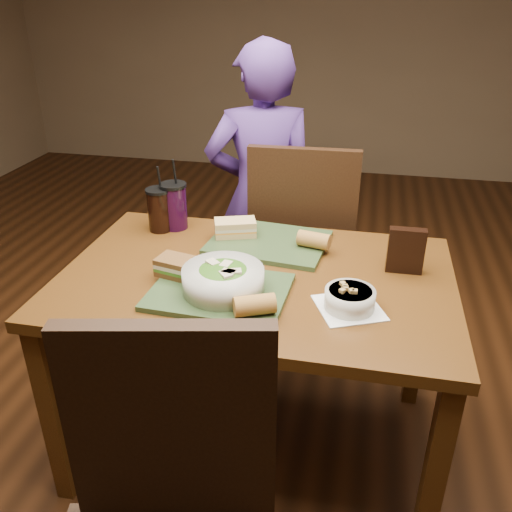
# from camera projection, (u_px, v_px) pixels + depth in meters

# --- Properties ---
(ground) EXTENTS (6.00, 6.00, 0.00)m
(ground) POSITION_uv_depth(u_px,v_px,m) (256.00, 440.00, 2.15)
(ground) COLOR #381C0B
(ground) RESTS_ON ground
(dining_table) EXTENTS (1.30, 0.85, 0.75)m
(dining_table) POSITION_uv_depth(u_px,v_px,m) (256.00, 298.00, 1.85)
(dining_table) COLOR #512F10
(dining_table) RESTS_ON ground
(chair_far) EXTENTS (0.47, 0.47, 1.04)m
(chair_far) POSITION_uv_depth(u_px,v_px,m) (304.00, 243.00, 2.42)
(chair_far) COLOR black
(chair_far) RESTS_ON ground
(diner) EXTENTS (0.60, 0.48, 1.42)m
(diner) POSITION_uv_depth(u_px,v_px,m) (261.00, 198.00, 2.55)
(diner) COLOR #4A2B76
(diner) RESTS_ON ground
(tray_near) EXTENTS (0.43, 0.34, 0.02)m
(tray_near) POSITION_uv_depth(u_px,v_px,m) (220.00, 292.00, 1.69)
(tray_near) COLOR #2E4222
(tray_near) RESTS_ON dining_table
(tray_far) EXTENTS (0.45, 0.36, 0.02)m
(tray_far) POSITION_uv_depth(u_px,v_px,m) (269.00, 242.00, 2.01)
(tray_far) COLOR #2E4222
(tray_far) RESTS_ON dining_table
(salad_bowl) EXTENTS (0.25, 0.25, 0.08)m
(salad_bowl) POSITION_uv_depth(u_px,v_px,m) (223.00, 278.00, 1.66)
(salad_bowl) COLOR silver
(salad_bowl) RESTS_ON tray_near
(soup_bowl) EXTENTS (0.24, 0.24, 0.07)m
(soup_bowl) POSITION_uv_depth(u_px,v_px,m) (350.00, 299.00, 1.60)
(soup_bowl) COLOR white
(soup_bowl) RESTS_ON dining_table
(sandwich_near) EXTENTS (0.14, 0.11, 0.06)m
(sandwich_near) POSITION_uv_depth(u_px,v_px,m) (177.00, 267.00, 1.76)
(sandwich_near) COLOR #593819
(sandwich_near) RESTS_ON tray_near
(sandwich_far) EXTENTS (0.17, 0.13, 0.06)m
(sandwich_far) POSITION_uv_depth(u_px,v_px,m) (235.00, 228.00, 2.03)
(sandwich_far) COLOR tan
(sandwich_far) RESTS_ON tray_far
(baguette_near) EXTENTS (0.13, 0.10, 0.06)m
(baguette_near) POSITION_uv_depth(u_px,v_px,m) (255.00, 305.00, 1.55)
(baguette_near) COLOR #AD7533
(baguette_near) RESTS_ON tray_near
(baguette_far) EXTENTS (0.13, 0.08, 0.06)m
(baguette_far) POSITION_uv_depth(u_px,v_px,m) (314.00, 240.00, 1.94)
(baguette_far) COLOR #AD7533
(baguette_far) RESTS_ON tray_far
(cup_cola) EXTENTS (0.10, 0.10, 0.26)m
(cup_cola) POSITION_uv_depth(u_px,v_px,m) (159.00, 209.00, 2.09)
(cup_cola) COLOR black
(cup_cola) RESTS_ON dining_table
(cup_berry) EXTENTS (0.10, 0.10, 0.28)m
(cup_berry) POSITION_uv_depth(u_px,v_px,m) (174.00, 206.00, 2.11)
(cup_berry) COLOR black
(cup_berry) RESTS_ON dining_table
(chip_bag) EXTENTS (0.12, 0.04, 0.16)m
(chip_bag) POSITION_uv_depth(u_px,v_px,m) (406.00, 251.00, 1.79)
(chip_bag) COLOR black
(chip_bag) RESTS_ON dining_table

